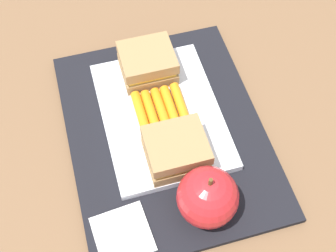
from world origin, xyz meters
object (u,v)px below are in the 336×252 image
Objects in this scene: apple at (208,197)px; paper_napkin at (123,234)px; sandwich_half_right at (176,150)px; carrot_sticks_bundle at (161,110)px; sandwich_half_left at (148,63)px; food_tray at (161,115)px.

apple is 1.28× the size of paper_napkin.
carrot_sticks_bundle is (-0.08, -0.00, -0.02)m from sandwich_half_right.
carrot_sticks_bundle is (0.08, -0.00, -0.02)m from sandwich_half_left.
carrot_sticks_bundle is at bearing -173.34° from apple.
sandwich_half_right reaches higher than paper_napkin.
food_tray reaches higher than paper_napkin.
sandwich_half_left is 1.00× the size of sandwich_half_right.
food_tray is 0.08m from sandwich_half_right.
sandwich_half_right is at bearing 0.00° from food_tray.
sandwich_half_right is (0.16, 0.00, 0.00)m from sandwich_half_left.
sandwich_half_right is 0.13m from paper_napkin.
sandwich_half_left is 0.26m from paper_napkin.
sandwich_half_left reaches higher than food_tray.
sandwich_half_right is 0.08m from carrot_sticks_bundle.
sandwich_half_right is at bearing 131.03° from paper_napkin.
sandwich_half_left is 0.89× the size of apple.
apple reaches higher than carrot_sticks_bundle.
sandwich_half_right is at bearing 0.02° from carrot_sticks_bundle.
sandwich_half_left reaches higher than paper_napkin.
food_tray is at bearing 0.00° from sandwich_half_left.
apple is at bearing 92.23° from paper_napkin.
paper_napkin is at bearing -30.47° from carrot_sticks_bundle.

